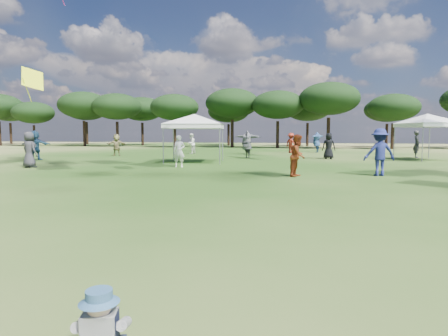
# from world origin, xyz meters

# --- Properties ---
(tree_line) EXTENTS (108.78, 17.63, 7.77)m
(tree_line) POSITION_xyz_m (2.39, 47.41, 5.42)
(tree_line) COLOR black
(tree_line) RESTS_ON ground
(tent_left) EXTENTS (6.59, 6.59, 3.15)m
(tent_left) POSITION_xyz_m (-5.33, 20.59, 2.72)
(tent_left) COLOR gray
(tent_left) RESTS_ON ground
(tent_right) EXTENTS (5.33, 5.33, 3.28)m
(tent_right) POSITION_xyz_m (8.64, 25.99, 2.85)
(tent_right) COLOR gray
(tent_right) RESTS_ON ground
(toddler) EXTENTS (0.44, 0.48, 0.60)m
(toddler) POSITION_xyz_m (-0.04, 1.67, 0.27)
(toddler) COLOR black
(toddler) RESTS_ON ground
(festival_crowd) EXTENTS (30.60, 21.80, 1.93)m
(festival_crowd) POSITION_xyz_m (-1.99, 24.74, 0.92)
(festival_crowd) COLOR black
(festival_crowd) RESTS_ON ground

